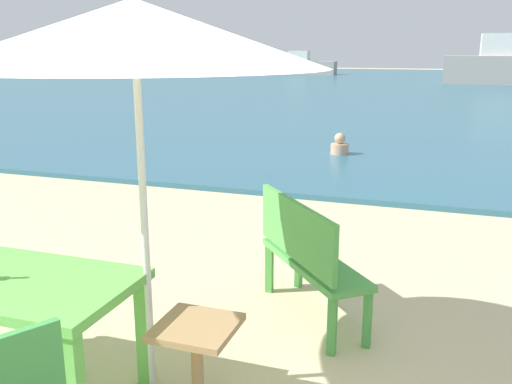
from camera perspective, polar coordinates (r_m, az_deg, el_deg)
The scene contains 7 objects.
sea_water at distance 32.37m, azimuth 16.82°, elevation 10.34°, with size 120.00×50.00×0.08m, color #2D6075.
picnic_table_green at distance 3.58m, azimuth -23.46°, elevation -9.69°, with size 1.40×0.80×0.76m.
patio_umbrella at distance 3.12m, azimuth -12.36°, elevation 15.54°, with size 2.10×2.10×2.30m.
side_table_wood at distance 3.32m, azimuth -6.07°, elevation -16.19°, with size 0.44×0.44×0.54m.
bench_green_left at distance 4.26m, azimuth 5.18°, elevation -6.21°, with size 1.05×1.15×0.95m.
swimmer_person at distance 10.78m, azimuth 8.58°, elevation 4.70°, with size 0.34×0.34×0.41m.
boat_cargo_ship at distance 44.84m, azimuth 4.89°, elevation 12.76°, with size 4.94×1.35×1.80m.
Camera 1 is at (1.32, -2.28, 2.04)m, focal length 38.99 mm.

